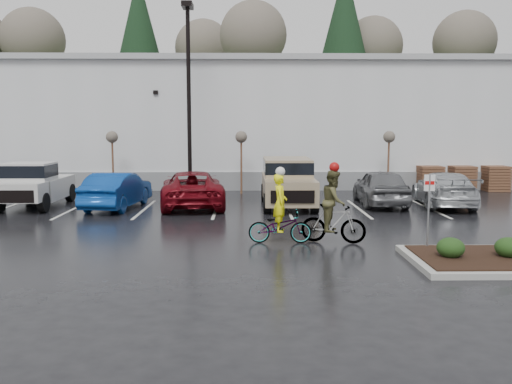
{
  "coord_description": "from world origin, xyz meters",
  "views": [
    {
      "loc": [
        -1.18,
        -14.43,
        3.54
      ],
      "look_at": [
        -0.9,
        3.43,
        1.3
      ],
      "focal_mm": 38.0,
      "sensor_mm": 36.0,
      "label": 1
    }
  ],
  "objects_px": {
    "suv_tan": "(288,183)",
    "cyclist_olive": "(333,214)",
    "car_grey": "(381,187)",
    "cyclist_hivis": "(280,220)",
    "sapling_east": "(389,140)",
    "car_red": "(192,189)",
    "pickup_white": "(38,184)",
    "car_blue": "(117,190)",
    "pallet_stack_b": "(462,178)",
    "lamppost": "(189,79)",
    "sapling_mid": "(241,140)",
    "pallet_stack_a": "(430,179)",
    "sapling_west": "(112,140)",
    "car_far_silver": "(444,189)",
    "pallet_stack_c": "(495,178)",
    "fire_lane_sign": "(429,202)"
  },
  "relations": [
    {
      "from": "pallet_stack_a",
      "to": "lamppost",
      "type": "bearing_deg",
      "value": -170.91
    },
    {
      "from": "car_far_silver",
      "to": "pallet_stack_b",
      "type": "bearing_deg",
      "value": -111.32
    },
    {
      "from": "pickup_white",
      "to": "car_blue",
      "type": "xyz_separation_m",
      "value": [
        3.6,
        -0.65,
        -0.22
      ]
    },
    {
      "from": "car_blue",
      "to": "suv_tan",
      "type": "relative_size",
      "value": 0.91
    },
    {
      "from": "sapling_mid",
      "to": "car_red",
      "type": "xyz_separation_m",
      "value": [
        -2.08,
        -4.14,
        -1.96
      ]
    },
    {
      "from": "pallet_stack_c",
      "to": "car_red",
      "type": "height_order",
      "value": "car_red"
    },
    {
      "from": "sapling_west",
      "to": "pickup_white",
      "type": "bearing_deg",
      "value": -120.5
    },
    {
      "from": "pallet_stack_b",
      "to": "cyclist_hivis",
      "type": "bearing_deg",
      "value": -129.79
    },
    {
      "from": "pallet_stack_a",
      "to": "car_far_silver",
      "type": "relative_size",
      "value": 0.26
    },
    {
      "from": "sapling_mid",
      "to": "pallet_stack_b",
      "type": "distance_m",
      "value": 11.92
    },
    {
      "from": "suv_tan",
      "to": "cyclist_olive",
      "type": "xyz_separation_m",
      "value": [
        0.83,
        -7.29,
        -0.15
      ]
    },
    {
      "from": "pallet_stack_b",
      "to": "pickup_white",
      "type": "xyz_separation_m",
      "value": [
        -20.51,
        -4.93,
        0.3
      ]
    },
    {
      "from": "pickup_white",
      "to": "cyclist_hivis",
      "type": "relative_size",
      "value": 2.27
    },
    {
      "from": "car_red",
      "to": "fire_lane_sign",
      "type": "bearing_deg",
      "value": 123.69
    },
    {
      "from": "sapling_west",
      "to": "sapling_east",
      "type": "distance_m",
      "value": 14.0
    },
    {
      "from": "sapling_east",
      "to": "car_red",
      "type": "distance_m",
      "value": 10.62
    },
    {
      "from": "car_blue",
      "to": "suv_tan",
      "type": "xyz_separation_m",
      "value": [
        7.27,
        0.37,
        0.27
      ]
    },
    {
      "from": "sapling_mid",
      "to": "car_blue",
      "type": "height_order",
      "value": "sapling_mid"
    },
    {
      "from": "sapling_west",
      "to": "car_far_silver",
      "type": "xyz_separation_m",
      "value": [
        15.37,
        -4.21,
        -1.99
      ]
    },
    {
      "from": "fire_lane_sign",
      "to": "suv_tan",
      "type": "bearing_deg",
      "value": 110.69
    },
    {
      "from": "pallet_stack_b",
      "to": "sapling_mid",
      "type": "bearing_deg",
      "value": -175.11
    },
    {
      "from": "sapling_west",
      "to": "sapling_mid",
      "type": "height_order",
      "value": "same"
    },
    {
      "from": "pallet_stack_c",
      "to": "car_far_silver",
      "type": "height_order",
      "value": "car_far_silver"
    },
    {
      "from": "pallet_stack_b",
      "to": "car_blue",
      "type": "height_order",
      "value": "car_blue"
    },
    {
      "from": "pickup_white",
      "to": "suv_tan",
      "type": "bearing_deg",
      "value": -1.51
    },
    {
      "from": "sapling_west",
      "to": "car_red",
      "type": "height_order",
      "value": "sapling_west"
    },
    {
      "from": "car_far_silver",
      "to": "cyclist_hivis",
      "type": "xyz_separation_m",
      "value": [
        -7.58,
        -7.29,
        -0.03
      ]
    },
    {
      "from": "pickup_white",
      "to": "car_grey",
      "type": "xyz_separation_m",
      "value": [
        15.0,
        0.08,
        -0.18
      ]
    },
    {
      "from": "pallet_stack_c",
      "to": "pickup_white",
      "type": "relative_size",
      "value": 0.26
    },
    {
      "from": "lamppost",
      "to": "car_blue",
      "type": "distance_m",
      "value": 6.66
    },
    {
      "from": "sapling_west",
      "to": "cyclist_hivis",
      "type": "xyz_separation_m",
      "value": [
        7.79,
        -11.5,
        -2.02
      ]
    },
    {
      "from": "lamppost",
      "to": "sapling_west",
      "type": "height_order",
      "value": "lamppost"
    },
    {
      "from": "cyclist_hivis",
      "to": "fire_lane_sign",
      "type": "bearing_deg",
      "value": -105.97
    },
    {
      "from": "pallet_stack_c",
      "to": "suv_tan",
      "type": "relative_size",
      "value": 0.26
    },
    {
      "from": "sapling_east",
      "to": "pallet_stack_a",
      "type": "height_order",
      "value": "sapling_east"
    },
    {
      "from": "sapling_west",
      "to": "fire_lane_sign",
      "type": "xyz_separation_m",
      "value": [
        11.8,
        -12.8,
        -1.32
      ]
    },
    {
      "from": "sapling_west",
      "to": "suv_tan",
      "type": "distance_m",
      "value": 9.69
    },
    {
      "from": "car_grey",
      "to": "cyclist_hivis",
      "type": "height_order",
      "value": "cyclist_hivis"
    },
    {
      "from": "car_red",
      "to": "car_grey",
      "type": "relative_size",
      "value": 1.18
    },
    {
      "from": "pickup_white",
      "to": "cyclist_hivis",
      "type": "bearing_deg",
      "value": -36.86
    },
    {
      "from": "cyclist_olive",
      "to": "fire_lane_sign",
      "type": "bearing_deg",
      "value": -102.9
    },
    {
      "from": "fire_lane_sign",
      "to": "sapling_east",
      "type": "bearing_deg",
      "value": 80.25
    },
    {
      "from": "cyclist_hivis",
      "to": "lamppost",
      "type": "bearing_deg",
      "value": 21.84
    },
    {
      "from": "sapling_east",
      "to": "suv_tan",
      "type": "relative_size",
      "value": 0.63
    },
    {
      "from": "lamppost",
      "to": "pickup_white",
      "type": "bearing_deg",
      "value": -155.13
    },
    {
      "from": "car_grey",
      "to": "pallet_stack_a",
      "type": "bearing_deg",
      "value": -126.32
    },
    {
      "from": "sapling_east",
      "to": "cyclist_hivis",
      "type": "distance_m",
      "value": 13.23
    },
    {
      "from": "sapling_east",
      "to": "cyclist_olive",
      "type": "bearing_deg",
      "value": -111.85
    },
    {
      "from": "fire_lane_sign",
      "to": "pallet_stack_c",
      "type": "bearing_deg",
      "value": 59.28
    },
    {
      "from": "car_blue",
      "to": "sapling_west",
      "type": "bearing_deg",
      "value": -67.03
    }
  ]
}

